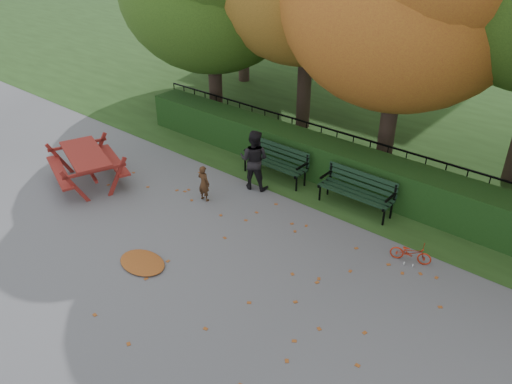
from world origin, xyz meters
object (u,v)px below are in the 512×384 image
Objects in this scene: bicycle at (411,253)px; child at (204,183)px; bench_left at (277,159)px; picnic_table at (86,160)px; bench_right at (358,188)px; adult at (254,160)px.

child is at bearing 83.69° from bicycle.
bench_left is 4.85m from picnic_table.
adult reaches higher than bench_right.
child is (-3.02, -2.05, -0.06)m from bench_right.
bicycle is at bearing 156.92° from adult.
child is (2.87, 1.31, -0.22)m from picnic_table.
bench_right is 1.16× the size of adult.
bicycle is (1.89, -1.13, -0.31)m from bench_right.
bench_left is 2.15m from child.
bicycle is at bearing -171.09° from child.
bench_left is 1.96× the size of child.
bench_right is 3.65m from child.
bench_left is 1.00× the size of bench_right.
picnic_table is at bearing 18.20° from adult.
bench_left and bench_right have the same top height.
adult is 1.90× the size of bicycle.
bench_left reaches higher than bicycle.
picnic_table reaches higher than bicycle.
adult reaches higher than bench_left.
bench_left is 4.44m from bicycle.
adult is (-2.50, -0.80, 0.26)m from bench_right.
bench_right is 2.63m from adult.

